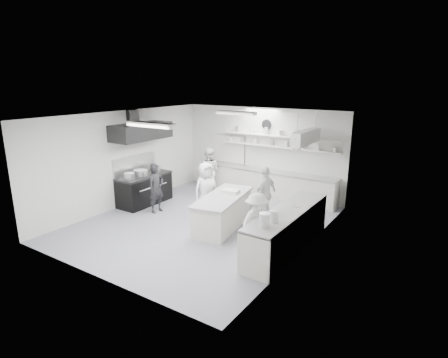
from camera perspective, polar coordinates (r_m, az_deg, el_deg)
The scene contains 27 objects.
floor at distance 10.41m, azimuth -3.46°, elevation -6.94°, with size 6.00×7.00×0.02m, color #9495A1.
ceiling at distance 9.69m, azimuth -3.74°, elevation 9.85°, with size 6.00×7.00×0.02m, color silver.
wall_back at distance 12.85m, azimuth 5.80°, elevation 4.29°, with size 6.00×0.04×3.00m, color #BDBDBD.
wall_front at distance 7.56m, azimuth -19.71°, elevation -4.27°, with size 6.00×0.04×3.00m, color #BDBDBD.
wall_left at distance 11.94m, azimuth -15.23°, elevation 3.01°, with size 0.04×7.00×3.00m, color #BDBDBD.
wall_right at distance 8.55m, azimuth 12.76°, elevation -1.53°, with size 0.04×7.00×3.00m, color #BDBDBD.
stove at distance 12.17m, azimuth -12.23°, elevation -1.67°, with size 0.80×1.80×0.90m, color black.
exhaust_hood at distance 11.78m, azimuth -12.75°, elevation 7.21°, with size 0.85×2.00×0.50m, color black.
back_counter at distance 12.69m, azimuth 6.25°, elevation -0.68°, with size 5.00×0.60×0.92m, color beige.
shelf_lower at distance 12.39m, azimuth 8.43°, elevation 4.98°, with size 4.20×0.26×0.04m, color beige.
shelf_upper at distance 12.33m, azimuth 8.50°, elevation 6.58°, with size 4.20×0.26×0.04m, color beige.
pass_through_window at distance 13.48m, azimuth 0.84°, elevation 4.66°, with size 1.30×0.04×1.00m, color black.
wall_clock at distance 12.58m, azimuth 6.65°, elevation 8.42°, with size 0.32×0.32×0.05m, color white.
right_counter at distance 8.83m, azimuth 9.77°, elevation -7.91°, with size 0.74×3.30×0.94m, color beige.
pot_rack at distance 10.92m, azimuth 12.59°, elevation 6.36°, with size 0.30×1.60×0.40m, color #BCBCBC.
light_fixture_front at distance 8.34m, azimuth -11.25°, elevation 8.26°, with size 1.30×0.25×0.10m, color beige.
light_fixture_rear at distance 11.18m, azimuth 1.90°, elevation 10.21°, with size 1.30×0.25×0.10m, color beige.
prep_island at distance 10.03m, azimuth -0.15°, elevation -5.18°, with size 0.84×2.25×0.83m, color beige.
stove_pot at distance 11.96m, azimuth -12.72°, elevation 0.84°, with size 0.43×0.43×0.22m, color #BCBCBC.
cook_stove at distance 11.23m, azimuth -10.47°, elevation -1.39°, with size 0.55×0.36×1.50m, color black.
cook_back at distance 12.81m, azimuth -2.45°, elevation 1.23°, with size 0.80×0.62×1.65m, color white.
cook_island_left at distance 10.75m, azimuth -2.80°, elevation -1.61°, with size 0.78×0.51×1.61m, color white.
cook_island_right at distance 10.37m, azimuth 6.37°, elevation -2.31°, with size 0.94×0.39×1.61m, color white.
cook_right at distance 8.49m, azimuth 5.04°, elevation -6.88°, with size 0.93×0.54×1.44m, color white.
bowl_island_a at distance 9.95m, azimuth -1.55°, elevation -2.65°, with size 0.23×0.23×0.06m, color #BCBCBC.
bowl_island_b at distance 10.00m, azimuth 0.91°, elevation -2.57°, with size 0.17×0.17×0.05m, color beige.
bowl_right at distance 8.99m, azimuth 11.18°, elevation -4.20°, with size 0.21×0.21×0.05m, color beige.
Camera 1 is at (5.80, -7.71, 3.89)m, focal length 29.47 mm.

